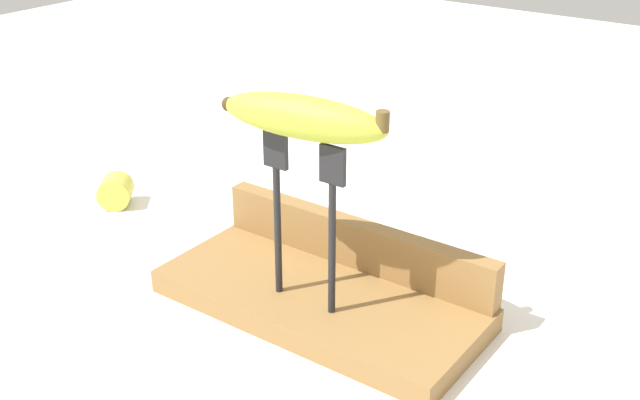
{
  "coord_description": "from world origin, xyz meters",
  "views": [
    {
      "loc": [
        0.4,
        -0.56,
        0.45
      ],
      "look_at": [
        0.0,
        0.0,
        0.12
      ],
      "focal_mm": 44.66,
      "sensor_mm": 36.0,
      "label": 1
    }
  ],
  "objects": [
    {
      "name": "wooden_board",
      "position": [
        0.0,
        0.0,
        0.01
      ],
      "size": [
        0.33,
        0.15,
        0.02
      ],
      "primitive_type": "cube",
      "color": "olive",
      "rests_on": "ground"
    },
    {
      "name": "fork_stand_center",
      "position": [
        -0.0,
        -0.03,
        0.13
      ],
      "size": [
        0.09,
        0.01,
        0.17
      ],
      "color": "black",
      "rests_on": "wooden_board"
    },
    {
      "name": "banana_raised_center",
      "position": [
        -0.0,
        -0.03,
        0.22
      ],
      "size": [
        0.17,
        0.06,
        0.04
      ],
      "color": "#B2C138",
      "rests_on": "fork_stand_center"
    },
    {
      "name": "board_backstop",
      "position": [
        0.0,
        0.06,
        0.05
      ],
      "size": [
        0.33,
        0.02,
        0.05
      ],
      "primitive_type": "cube",
      "color": "olive",
      "rests_on": "wooden_board"
    },
    {
      "name": "banana_chunk_near",
      "position": [
        -0.36,
        0.05,
        0.02
      ],
      "size": [
        0.06,
        0.06,
        0.04
      ],
      "color": "#DBD147",
      "rests_on": "ground"
    },
    {
      "name": "ground_plane",
      "position": [
        0.0,
        0.0,
        0.0
      ],
      "size": [
        3.0,
        3.0,
        0.0
      ],
      "primitive_type": "plane",
      "color": "silver"
    }
  ]
}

